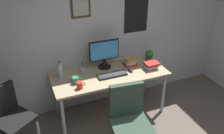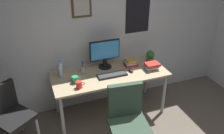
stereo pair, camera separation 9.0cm
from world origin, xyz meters
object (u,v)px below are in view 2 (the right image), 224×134
(side_chair, at_px, (10,113))
(potted_plant, at_px, (150,56))
(coffee_mug_near, at_px, (79,85))
(coffee_mug_far, at_px, (75,79))
(keyboard, at_px, (112,75))
(water_bottle, at_px, (60,70))
(computer_mouse, at_px, (131,70))
(book_stack_right, at_px, (130,62))
(monitor, at_px, (105,53))
(book_stack_left, at_px, (152,66))
(pen_cup, at_px, (83,69))
(office_chair, at_px, (127,119))

(side_chair, xyz_separation_m, potted_plant, (2.12, 0.26, 0.33))
(coffee_mug_near, xyz_separation_m, coffee_mug_far, (-0.02, 0.15, -0.00))
(keyboard, height_order, water_bottle, water_bottle)
(potted_plant, bearing_deg, keyboard, -164.75)
(coffee_mug_far, bearing_deg, computer_mouse, 0.73)
(computer_mouse, distance_m, book_stack_right, 0.20)
(coffee_mug_far, bearing_deg, side_chair, -175.50)
(coffee_mug_far, bearing_deg, coffee_mug_near, -83.25)
(monitor, distance_m, keyboard, 0.36)
(side_chair, xyz_separation_m, monitor, (1.40, 0.35, 0.46))
(side_chair, distance_m, water_bottle, 0.85)
(water_bottle, xyz_separation_m, book_stack_left, (1.31, -0.25, -0.05))
(monitor, xyz_separation_m, potted_plant, (0.72, -0.09, -0.13))
(potted_plant, bearing_deg, side_chair, -173.08)
(keyboard, relative_size, book_stack_right, 2.19)
(water_bottle, bearing_deg, pen_cup, 1.13)
(keyboard, distance_m, computer_mouse, 0.30)
(pen_cup, bearing_deg, coffee_mug_far, -125.44)
(coffee_mug_near, bearing_deg, water_bottle, 115.23)
(monitor, height_order, book_stack_left, monitor)
(side_chair, xyz_separation_m, book_stack_left, (2.04, 0.04, 0.28))
(monitor, xyz_separation_m, keyboard, (0.01, -0.28, -0.23))
(keyboard, bearing_deg, book_stack_left, -2.32)
(office_chair, relative_size, coffee_mug_near, 8.07)
(office_chair, distance_m, keyboard, 0.75)
(water_bottle, height_order, coffee_mug_near, water_bottle)
(water_bottle, relative_size, book_stack_left, 1.19)
(water_bottle, relative_size, potted_plant, 1.29)
(coffee_mug_near, distance_m, potted_plant, 1.27)
(coffee_mug_near, xyz_separation_m, book_stack_right, (0.89, 0.34, 0.00))
(potted_plant, relative_size, book_stack_right, 0.99)
(monitor, bearing_deg, coffee_mug_far, -152.04)
(side_chair, height_order, coffee_mug_far, side_chair)
(keyboard, distance_m, potted_plant, 0.74)
(coffee_mug_far, distance_m, book_stack_left, 1.16)
(coffee_mug_near, bearing_deg, keyboard, 15.32)
(book_stack_right, bearing_deg, pen_cup, 177.14)
(monitor, relative_size, coffee_mug_far, 3.60)
(keyboard, bearing_deg, coffee_mug_far, 179.37)
(potted_plant, bearing_deg, office_chair, -130.73)
(side_chair, relative_size, coffee_mug_near, 7.43)
(computer_mouse, distance_m, coffee_mug_far, 0.83)
(monitor, bearing_deg, side_chair, -166.13)
(computer_mouse, height_order, book_stack_left, book_stack_left)
(computer_mouse, bearing_deg, coffee_mug_far, -179.27)
(side_chair, relative_size, book_stack_right, 4.46)
(water_bottle, bearing_deg, potted_plant, -1.38)
(coffee_mug_near, bearing_deg, potted_plant, 15.28)
(keyboard, relative_size, potted_plant, 2.21)
(potted_plant, distance_m, pen_cup, 1.08)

